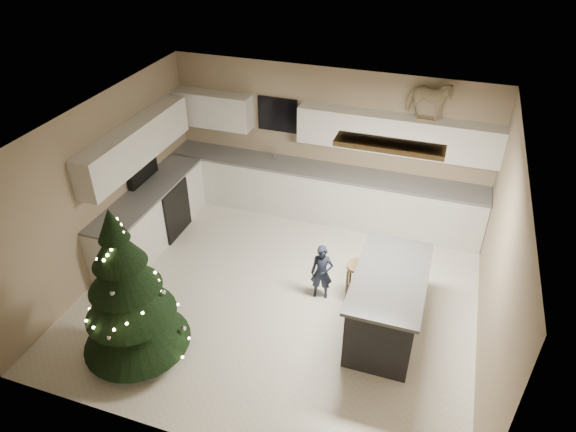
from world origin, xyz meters
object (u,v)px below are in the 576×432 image
object	(u,v)px
island	(387,303)
toddler	(322,272)
bar_stool	(357,273)
christmas_tree	(129,300)
rocking_horse	(429,100)

from	to	relation	value
island	toddler	distance (m)	1.05
island	toddler	size ratio (longest dim) A/B	1.96
bar_stool	christmas_tree	xyz separation A→B (m)	(-2.40, -1.87, 0.44)
island	bar_stool	bearing A→B (deg)	135.56
bar_stool	toddler	size ratio (longest dim) A/B	0.70
rocking_horse	island	bearing A→B (deg)	-175.89
bar_stool	toddler	world-z (taller)	toddler
toddler	rocking_horse	world-z (taller)	rocking_horse
toddler	christmas_tree	bearing A→B (deg)	-146.21
bar_stool	christmas_tree	distance (m)	3.07
bar_stool	toddler	bearing A→B (deg)	-166.71
island	christmas_tree	bearing A→B (deg)	-154.54
toddler	island	bearing A→B (deg)	-29.71
toddler	rocking_horse	xyz separation A→B (m)	(0.98, 2.17, 1.88)
rocking_horse	bar_stool	bearing A→B (deg)	170.43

